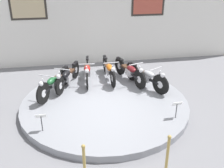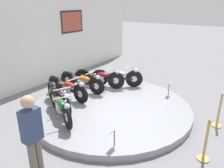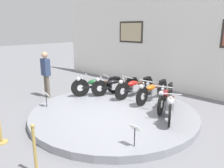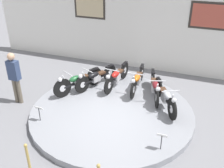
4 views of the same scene
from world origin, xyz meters
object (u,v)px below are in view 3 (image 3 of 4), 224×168
(motorcycle_red, at_px, (134,86))
(motorcycle_silver, at_px, (170,104))
(stanchion_post_right_of_entry, at_px, (36,158))
(motorcycle_orange, at_px, (152,90))
(visitor_standing, at_px, (46,72))
(motorcycle_black, at_px, (115,85))
(info_placard_front_centre, at_px, (135,131))
(motorcycle_maroon, at_px, (166,96))
(info_placard_front_left, at_px, (46,96))
(motorcycle_green, at_px, (97,85))
(stanchion_post_left_of_entry, at_px, (0,130))

(motorcycle_red, bearing_deg, motorcycle_silver, -23.55)
(motorcycle_red, distance_m, stanchion_post_right_of_entry, 4.76)
(motorcycle_orange, bearing_deg, visitor_standing, -152.03)
(motorcycle_black, bearing_deg, info_placard_front_centre, -41.32)
(stanchion_post_right_of_entry, bearing_deg, motorcycle_maroon, 86.91)
(motorcycle_orange, xyz_separation_m, info_placard_front_centre, (1.39, -2.81, -0.02))
(motorcycle_maroon, distance_m, stanchion_post_right_of_entry, 4.31)
(info_placard_front_left, height_order, info_placard_front_centre, same)
(motorcycle_orange, xyz_separation_m, visitor_standing, (-3.62, -1.92, 0.44))
(motorcycle_green, height_order, motorcycle_black, motorcycle_green)
(motorcycle_red, xyz_separation_m, visitor_standing, (-2.85, -1.92, 0.44))
(stanchion_post_left_of_entry, bearing_deg, motorcycle_green, 100.18)
(motorcycle_black, distance_m, motorcycle_red, 0.75)
(info_placard_front_left, bearing_deg, motorcycle_red, 63.69)
(info_placard_front_centre, relative_size, stanchion_post_left_of_entry, 0.50)
(motorcycle_green, distance_m, motorcycle_orange, 2.08)
(motorcycle_black, relative_size, info_placard_front_left, 3.56)
(info_placard_front_left, relative_size, info_placard_front_centre, 1.00)
(motorcycle_orange, bearing_deg, stanchion_post_right_of_entry, -84.30)
(motorcycle_green, height_order, motorcycle_orange, motorcycle_green)
(motorcycle_silver, bearing_deg, stanchion_post_left_of_entry, -122.12)
(motorcycle_green, distance_m, motorcycle_maroon, 2.65)
(info_placard_front_centre, bearing_deg, stanchion_post_right_of_entry, -117.69)
(motorcycle_orange, height_order, info_placard_front_centre, motorcycle_orange)
(motorcycle_red, height_order, motorcycle_silver, motorcycle_silver)
(stanchion_post_left_of_entry, bearing_deg, stanchion_post_right_of_entry, 0.00)
(motorcycle_orange, xyz_separation_m, stanchion_post_right_of_entry, (0.46, -4.59, -0.24))
(motorcycle_green, distance_m, motorcycle_black, 0.69)
(motorcycle_black, relative_size, stanchion_post_right_of_entry, 1.78)
(motorcycle_green, distance_m, info_placard_front_centre, 3.84)
(motorcycle_black, bearing_deg, motorcycle_green, -129.65)
(visitor_standing, relative_size, stanchion_post_left_of_entry, 1.75)
(motorcycle_green, distance_m, motorcycle_silver, 3.04)
(motorcycle_maroon, distance_m, motorcycle_silver, 0.69)
(motorcycle_silver, height_order, info_placard_front_centre, motorcycle_silver)
(motorcycle_red, bearing_deg, stanchion_post_right_of_entry, -75.01)
(motorcycle_black, distance_m, motorcycle_maroon, 2.15)
(motorcycle_maroon, height_order, info_placard_front_centre, motorcycle_maroon)
(info_placard_front_centre, height_order, visitor_standing, visitor_standing)
(motorcycle_maroon, relative_size, visitor_standing, 1.08)
(visitor_standing, height_order, stanchion_post_right_of_entry, visitor_standing)
(stanchion_post_right_of_entry, bearing_deg, motorcycle_red, 104.99)
(motorcycle_silver, bearing_deg, info_placard_front_left, -148.99)
(motorcycle_orange, distance_m, info_placard_front_centre, 3.14)
(motorcycle_red, height_order, stanchion_post_right_of_entry, stanchion_post_right_of_entry)
(motorcycle_red, distance_m, info_placard_front_centre, 3.55)
(motorcycle_green, relative_size, motorcycle_black, 0.99)
(motorcycle_red, relative_size, stanchion_post_left_of_entry, 1.95)
(motorcycle_silver, height_order, stanchion_post_right_of_entry, stanchion_post_right_of_entry)
(motorcycle_red, xyz_separation_m, motorcycle_orange, (0.77, -0.00, -0.00))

